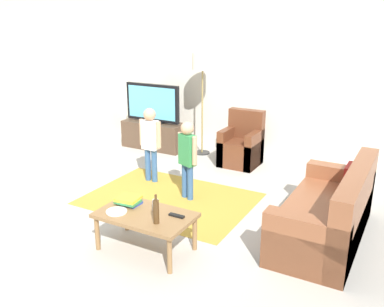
% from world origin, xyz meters
% --- Properties ---
extents(ground, '(7.80, 7.80, 0.00)m').
position_xyz_m(ground, '(0.00, 0.00, 0.00)').
color(ground, '#B2ADA3').
extents(wall_back, '(6.00, 0.12, 2.70)m').
position_xyz_m(wall_back, '(0.00, 3.00, 1.35)').
color(wall_back, silver).
rests_on(wall_back, ground).
extents(area_rug, '(2.20, 1.60, 0.01)m').
position_xyz_m(area_rug, '(-0.26, 0.45, 0.00)').
color(area_rug, '#B28C33').
rests_on(area_rug, ground).
extents(tv_stand, '(1.20, 0.44, 0.50)m').
position_xyz_m(tv_stand, '(-1.76, 2.30, 0.24)').
color(tv_stand, '#4C3828').
rests_on(tv_stand, ground).
extents(tv, '(1.10, 0.28, 0.71)m').
position_xyz_m(tv, '(-1.76, 2.28, 0.85)').
color(tv, black).
rests_on(tv, tv_stand).
extents(couch, '(0.80, 1.80, 0.86)m').
position_xyz_m(couch, '(1.87, 0.39, 0.29)').
color(couch, brown).
rests_on(couch, ground).
extents(armchair, '(0.60, 0.60, 0.90)m').
position_xyz_m(armchair, '(0.03, 2.26, 0.30)').
color(armchair, brown).
rests_on(armchair, ground).
extents(floor_lamp, '(0.36, 0.36, 1.78)m').
position_xyz_m(floor_lamp, '(-0.83, 2.45, 1.54)').
color(floor_lamp, '#262626').
rests_on(floor_lamp, ground).
extents(child_near_tv, '(0.37, 0.18, 1.12)m').
position_xyz_m(child_near_tv, '(-0.86, 0.88, 0.67)').
color(child_near_tv, '#33598C').
rests_on(child_near_tv, ground).
extents(child_center, '(0.34, 0.20, 1.07)m').
position_xyz_m(child_center, '(-0.07, 0.59, 0.65)').
color(child_center, '#33598C').
rests_on(child_center, ground).
extents(coffee_table, '(1.00, 0.60, 0.42)m').
position_xyz_m(coffee_table, '(0.21, -0.78, 0.37)').
color(coffee_table, olive).
rests_on(coffee_table, ground).
extents(book_stack, '(0.27, 0.24, 0.08)m').
position_xyz_m(book_stack, '(-0.08, -0.68, 0.46)').
color(book_stack, '#334CA5').
rests_on(book_stack, coffee_table).
extents(bottle, '(0.06, 0.06, 0.31)m').
position_xyz_m(bottle, '(0.43, -0.90, 0.55)').
color(bottle, '#4C3319').
rests_on(bottle, coffee_table).
extents(tv_remote, '(0.17, 0.05, 0.02)m').
position_xyz_m(tv_remote, '(0.53, -0.68, 0.43)').
color(tv_remote, black).
rests_on(tv_remote, coffee_table).
extents(soda_can, '(0.07, 0.07, 0.12)m').
position_xyz_m(soda_can, '(0.26, -0.66, 0.48)').
color(soda_can, silver).
rests_on(soda_can, coffee_table).
extents(plate, '(0.22, 0.22, 0.02)m').
position_xyz_m(plate, '(-0.07, -0.90, 0.43)').
color(plate, white).
rests_on(plate, coffee_table).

